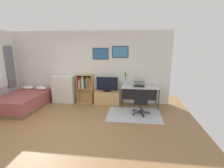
% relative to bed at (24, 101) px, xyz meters
% --- Properties ---
extents(ground_plane, '(7.20, 7.20, 0.00)m').
position_rel_bed_xyz_m(ground_plane, '(2.13, -1.42, -0.25)').
color(ground_plane, '#936B44').
extents(wall_back_with_posters, '(6.12, 0.09, 2.70)m').
position_rel_bed_xyz_m(wall_back_with_posters, '(2.14, 1.01, 1.10)').
color(wall_back_with_posters, silver).
rests_on(wall_back_with_posters, ground_plane).
extents(area_rug, '(1.70, 1.20, 0.01)m').
position_rel_bed_xyz_m(area_rug, '(3.89, -0.15, -0.25)').
color(area_rug, '#B2B7BC').
rests_on(area_rug, ground_plane).
extents(bed, '(1.35, 1.94, 0.63)m').
position_rel_bed_xyz_m(bed, '(0.00, 0.00, 0.00)').
color(bed, brown).
rests_on(bed, ground_plane).
extents(dresser, '(0.82, 0.46, 1.05)m').
position_rel_bed_xyz_m(dresser, '(1.19, 0.74, 0.27)').
color(dresser, silver).
rests_on(dresser, ground_plane).
extents(bookshelf, '(0.59, 0.30, 1.10)m').
position_rel_bed_xyz_m(bookshelf, '(2.02, 0.79, 0.43)').
color(bookshelf, tan).
rests_on(bookshelf, ground_plane).
extents(tv_stand, '(0.95, 0.41, 0.49)m').
position_rel_bed_xyz_m(tv_stand, '(2.89, 0.75, -0.01)').
color(tv_stand, tan).
rests_on(tv_stand, ground_plane).
extents(television, '(0.79, 0.16, 0.54)m').
position_rel_bed_xyz_m(television, '(2.89, 0.73, 0.51)').
color(television, black).
rests_on(television, tv_stand).
extents(desk, '(1.32, 0.61, 0.74)m').
position_rel_bed_xyz_m(desk, '(4.09, 0.73, 0.35)').
color(desk, silver).
rests_on(desk, ground_plane).
extents(office_chair, '(0.56, 0.58, 0.86)m').
position_rel_bed_xyz_m(office_chair, '(4.10, -0.14, 0.20)').
color(office_chair, '#232326').
rests_on(office_chair, ground_plane).
extents(laptop, '(0.41, 0.44, 0.17)m').
position_rel_bed_xyz_m(laptop, '(4.05, 0.73, 0.55)').
color(laptop, black).
rests_on(laptop, desk).
extents(computer_mouse, '(0.06, 0.10, 0.03)m').
position_rel_bed_xyz_m(computer_mouse, '(4.30, 0.60, 0.50)').
color(computer_mouse, silver).
rests_on(computer_mouse, desk).
extents(bamboo_vase, '(0.09, 0.09, 0.48)m').
position_rel_bed_xyz_m(bamboo_vase, '(3.55, 0.83, 0.71)').
color(bamboo_vase, silver).
rests_on(bamboo_vase, desk).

